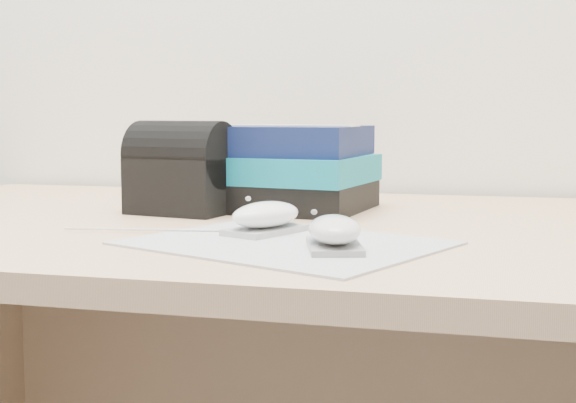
% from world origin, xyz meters
% --- Properties ---
extents(desk, '(1.60, 0.80, 0.73)m').
position_xyz_m(desk, '(0.00, 1.64, 0.50)').
color(desk, tan).
rests_on(desk, ground).
extents(mousepad, '(0.39, 0.36, 0.00)m').
position_xyz_m(mousepad, '(-0.06, 1.39, 0.73)').
color(mousepad, '#929299').
rests_on(mousepad, desk).
extents(mouse_rear, '(0.09, 0.12, 0.04)m').
position_xyz_m(mouse_rear, '(-0.10, 1.45, 0.75)').
color(mouse_rear, '#B0B0B3').
rests_on(mouse_rear, mousepad).
extents(mouse_front, '(0.08, 0.11, 0.04)m').
position_xyz_m(mouse_front, '(-0.00, 1.36, 0.75)').
color(mouse_front, gray).
rests_on(mouse_front, mousepad).
extents(usb_cable, '(0.20, 0.03, 0.00)m').
position_xyz_m(usb_cable, '(-0.25, 1.43, 0.73)').
color(usb_cable, silver).
rests_on(usb_cable, mousepad).
extents(book_stack, '(0.28, 0.24, 0.13)m').
position_xyz_m(book_stack, '(-0.15, 1.71, 0.79)').
color(book_stack, black).
rests_on(book_stack, desk).
extents(pouch, '(0.16, 0.12, 0.13)m').
position_xyz_m(pouch, '(-0.28, 1.62, 0.80)').
color(pouch, black).
rests_on(pouch, desk).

